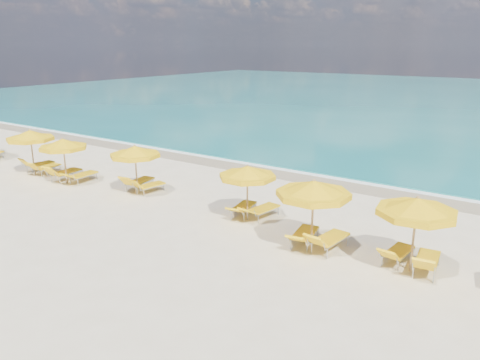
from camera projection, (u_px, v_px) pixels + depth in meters
The scene contains 23 objects.
ground_plane at pixel (218, 219), 18.01m from camera, with size 120.00×120.00×0.00m, color beige.
ocean at pixel (459, 100), 56.00m from camera, with size 120.00×80.00×0.30m, color #126765.
wet_sand_band at pixel (305, 176), 23.87m from camera, with size 120.00×2.60×0.01m, color tan.
foam_line at pixel (312, 173), 24.50m from camera, with size 120.00×1.20×0.03m, color white.
whitecap_near at pixel (291, 135), 34.73m from camera, with size 14.00×0.36×0.05m, color white.
umbrella_1 at pixel (30, 136), 23.60m from camera, with size 2.36×2.36×2.37m.
umbrella_2 at pixel (63, 144), 22.07m from camera, with size 2.85×2.85×2.25m.
umbrella_3 at pixel (135, 152), 20.52m from camera, with size 2.60×2.60×2.25m.
umbrella_4 at pixel (247, 173), 17.42m from camera, with size 2.81×2.81×2.18m.
umbrella_5 at pixel (314, 190), 14.69m from camera, with size 3.16×3.16×2.43m.
umbrella_6 at pixel (417, 207), 13.30m from camera, with size 2.82×2.82×2.35m.
lounger_1_left at pixel (40, 167), 24.79m from camera, with size 0.72×1.77×0.87m.
lounger_1_right at pixel (47, 170), 24.20m from camera, with size 0.78×1.81×0.83m.
lounger_2_left at pixel (66, 175), 23.07m from camera, with size 0.81×1.96×0.95m.
lounger_2_right at pixel (83, 178), 22.73m from camera, with size 0.73×1.91×0.71m.
lounger_3_left at pixel (139, 185), 21.58m from camera, with size 0.89×1.95×0.89m.
lounger_3_right at pixel (150, 188), 21.12m from camera, with size 0.81×1.70×0.81m.
lounger_4_left at pixel (243, 210), 18.31m from camera, with size 0.90×1.88×0.67m.
lounger_4_right at pixel (262, 213), 18.04m from camera, with size 0.88×1.94×0.69m.
lounger_5_left at pixel (304, 238), 15.64m from camera, with size 0.93×1.99×0.76m.
lounger_5_right at pixel (329, 243), 15.21m from camera, with size 0.87×1.99×0.89m.
lounger_6_left at pixel (397, 256), 14.35m from camera, with size 0.74×1.75×0.77m.
lounger_6_right at pixel (426, 265), 13.73m from camera, with size 0.81×1.89×0.87m.
Camera 1 is at (10.25, -13.43, 6.47)m, focal length 35.00 mm.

